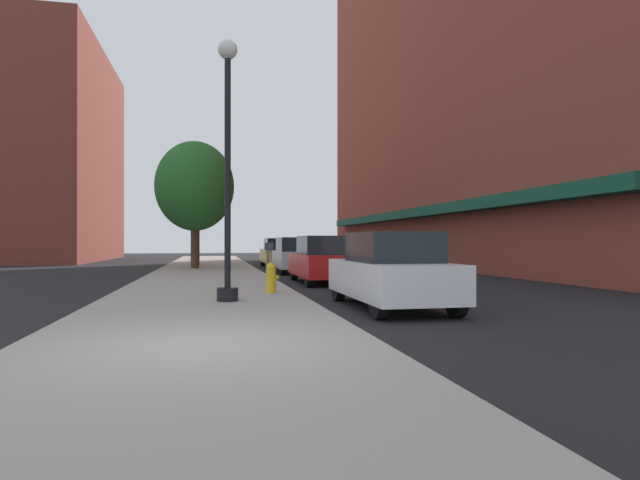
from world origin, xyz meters
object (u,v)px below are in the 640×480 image
tree_near (195,186)px  car_yellow (279,253)px  parking_meter_far (271,257)px  car_white (391,271)px  fire_hydrant (271,278)px  car_silver (295,256)px  car_red (323,260)px  parking_meter_near (267,256)px  lamppost (228,164)px  tree_mid (196,187)px

tree_near → car_yellow: 6.55m
parking_meter_far → car_white: car_white is taller
fire_hydrant → tree_near: (-2.35, 13.55, 3.73)m
fire_hydrant → car_silver: bearing=77.8°
car_white → car_red: bearing=91.3°
parking_meter_near → tree_near: size_ratio=0.20×
fire_hydrant → car_yellow: bearing=82.1°
tree_near → car_red: tree_near is taller
lamppost → car_silver: lamppost is taller
lamppost → car_silver: 13.05m
parking_meter_far → car_red: car_red is taller
lamppost → tree_near: bearing=94.4°
fire_hydrant → car_yellow: car_yellow is taller
lamppost → parking_meter_far: 5.67m
lamppost → tree_near: size_ratio=0.92×
fire_hydrant → car_yellow: (2.31, 16.60, 0.29)m
fire_hydrant → parking_meter_near: bearing=85.5°
car_white → car_silver: size_ratio=1.00×
lamppost → parking_meter_near: (1.54, 6.28, -2.25)m
lamppost → fire_hydrant: 3.39m
car_yellow → car_white: bearing=-87.8°
parking_meter_near → fire_hydrant: bearing=-94.5°
tree_mid → car_yellow: size_ratio=1.59×
lamppost → fire_hydrant: size_ratio=7.47×
tree_mid → car_red: 14.97m
parking_meter_far → car_yellow: size_ratio=0.30×
parking_meter_near → car_yellow: bearing=80.8°
parking_meter_near → car_silver: 6.37m
parking_meter_far → tree_mid: 15.47m
tree_near → car_silver: (4.66, -2.90, -3.44)m
parking_meter_near → car_yellow: car_yellow is taller
lamppost → fire_hydrant: bearing=55.3°
car_yellow → tree_near: bearing=-144.6°
lamppost → tree_mid: (-1.23, 19.73, 1.46)m
car_red → fire_hydrant: bearing=-116.6°
parking_meter_far → tree_mid: bearing=100.6°
lamppost → tree_near: 15.33m
parking_meter_far → car_silver: bearing=75.2°
lamppost → car_white: 4.37m
parking_meter_near → car_red: car_red is taller
tree_near → car_silver: bearing=-31.9°
lamppost → car_white: (3.49, -1.09, -2.39)m
tree_mid → car_yellow: bearing=-16.9°
lamppost → tree_mid: size_ratio=0.86×
fire_hydrant → car_white: size_ratio=0.18×
fire_hydrant → car_yellow: 16.76m
lamppost → fire_hydrant: lamppost is taller
parking_meter_far → car_silver: 7.63m
tree_near → parking_meter_far: bearing=-75.2°
fire_hydrant → car_white: 3.63m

